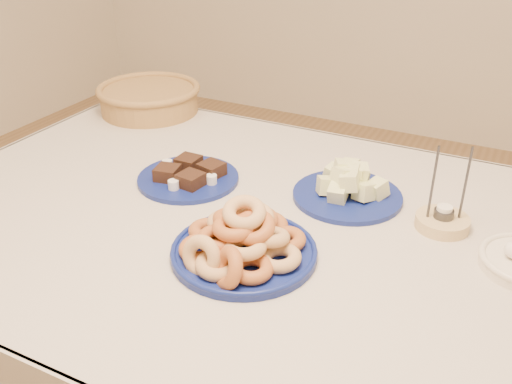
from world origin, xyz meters
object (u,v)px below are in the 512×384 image
Objects in this scene: wicker_basket at (149,98)px; brownie_plate at (189,176)px; donut_platter at (242,242)px; candle_holder at (442,220)px; melon_plate at (349,187)px; dining_table at (266,261)px.

brownie_plate is at bearing -43.51° from wicker_basket.
brownie_plate is (-0.28, 0.24, -0.02)m from donut_platter.
candle_holder is at bearing -16.93° from wicker_basket.
donut_platter is at bearing -108.04° from melon_plate.
melon_plate is at bearing 14.52° from brownie_plate.
brownie_plate is at bearing 161.14° from dining_table.
donut_platter is 0.35m from melon_plate.
dining_table is at bearing 96.70° from donut_platter.
melon_plate is 0.40m from brownie_plate.
wicker_basket is at bearing 144.85° from dining_table.
wicker_basket is (-0.39, 0.37, 0.03)m from brownie_plate.
brownie_plate is 0.72× the size of wicker_basket.
donut_platter is 1.35× the size of brownie_plate.
wicker_basket is at bearing 136.49° from brownie_plate.
wicker_basket is (-0.67, 0.60, 0.01)m from donut_platter.
brownie_plate is 1.41× the size of candle_holder.
wicker_basket is at bearing 137.87° from donut_platter.
dining_table is 0.30m from brownie_plate.
dining_table is 0.81m from wicker_basket.
melon_plate is at bearing 170.45° from candle_holder.
dining_table is at bearing -35.15° from wicker_basket.
melon_plate is (0.13, 0.19, 0.13)m from dining_table.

